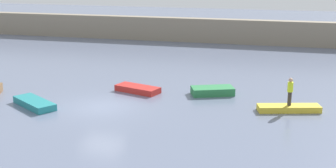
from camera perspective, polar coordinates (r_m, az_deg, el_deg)
The scene contains 7 objects.
ground_plane at distance 27.64m, azimuth -8.20°, elevation -2.82°, with size 120.00×120.00×0.00m, color slate.
embankment_wall at distance 49.75m, azimuth 2.32°, elevation 6.71°, with size 80.00×1.20×2.51m, color gray.
rowboat_teal at distance 28.52m, azimuth -16.16°, elevation -2.29°, with size 3.31×1.17×0.40m, color teal.
rowboat_red at distance 30.50m, azimuth -3.76°, elevation -0.62°, with size 2.97×1.18×0.39m, color red.
rowboat_green at distance 29.95m, azimuth 5.51°, elevation -0.85°, with size 2.68×1.28×0.49m, color #2D7F47.
rowboat_yellow at distance 27.44m, azimuth 14.68°, elevation -2.91°, with size 3.56×0.93×0.35m, color gold.
person_hiviz_shirt at distance 27.14m, azimuth 14.83°, elevation -0.73°, with size 0.32×0.32×1.62m.
Camera 1 is at (10.28, -24.26, 8.36)m, focal length 49.41 mm.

